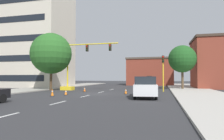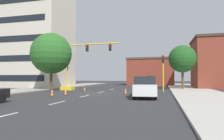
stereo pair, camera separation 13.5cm
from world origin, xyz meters
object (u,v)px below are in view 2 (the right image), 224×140
Objects in this scene: tree_left_near at (51,54)px; traffic_cone_roadside_c at (85,89)px; traffic_cone_roadside_a at (52,92)px; traffic_cone_roadside_b at (126,91)px; pickup_truck_white at (145,87)px; traffic_cone_roadside_d at (66,92)px; tree_right_mid at (182,59)px; traffic_signal_gantry at (74,75)px; traffic_light_pole_right at (163,65)px.

tree_left_near reaches higher than traffic_cone_roadside_c.
traffic_cone_roadside_b is (6.85, 4.31, -0.05)m from traffic_cone_roadside_a.
traffic_cone_roadside_d is (-8.56, 0.78, -0.68)m from pickup_truck_white.
tree_left_near is 16.38m from pickup_truck_white.
traffic_cone_roadside_a is at bearing -147.81° from traffic_cone_roadside_b.
traffic_cone_roadside_c is 5.19m from traffic_cone_roadside_d.
traffic_cone_roadside_a is (4.78, -7.73, -5.00)m from tree_left_near.
tree_left_near is 11.05× the size of traffic_cone_roadside_a.
tree_right_mid is 15.89m from traffic_cone_roadside_c.
traffic_signal_gantry is 13.93m from pickup_truck_white.
traffic_signal_gantry is 9.98m from traffic_cone_roadside_b.
traffic_cone_roadside_c is at bearing 88.68° from traffic_cone_roadside_d.
traffic_cone_roadside_b is at bearing -16.36° from tree_left_near.
tree_right_mid reaches higher than traffic_cone_roadside_b.
tree_right_mid is 9.12× the size of traffic_cone_roadside_a.
tree_left_near reaches higher than traffic_signal_gantry.
traffic_cone_roadside_a is at bearing -134.21° from tree_right_mid.
tree_right_mid reaches higher than traffic_cone_roadside_c.
traffic_cone_roadside_c is (2.61, -2.42, -1.92)m from traffic_signal_gantry.
traffic_signal_gantry is 13.25× the size of traffic_cone_roadside_b.
tree_left_near is at bearing 169.13° from traffic_cone_roadside_c.
traffic_cone_roadside_d is at bearing 174.78° from pickup_truck_white.
traffic_cone_roadside_d is at bearing -91.32° from traffic_cone_roadside_c.
traffic_cone_roadside_b is (8.57, -4.74, -1.90)m from traffic_signal_gantry.
traffic_light_pole_right is 13.14m from traffic_cone_roadside_d.
tree_right_mid is at bearing 71.19° from pickup_truck_white.
traffic_signal_gantry reaches higher than pickup_truck_white.
traffic_cone_roadside_c is (-5.96, 2.33, -0.02)m from traffic_cone_roadside_b.
traffic_cone_roadside_a is (-11.07, -8.93, -3.16)m from traffic_light_pole_right.
traffic_cone_roadside_d is (-0.12, -5.19, -0.01)m from traffic_cone_roadside_c.
traffic_cone_roadside_d is at bearing -144.01° from traffic_light_pole_right.
tree_left_near is at bearing -160.42° from tree_right_mid.
traffic_cone_roadside_b is at bearing 32.19° from traffic_cone_roadside_a.
tree_left_near is (-18.79, -6.68, 0.62)m from tree_right_mid.
tree_left_near is 1.50× the size of pickup_truck_white.
pickup_truck_white is 8.53× the size of traffic_cone_roadside_b.
tree_left_near is 13.13m from traffic_cone_roadside_b.
traffic_signal_gantry is 16.81m from tree_right_mid.
traffic_cone_roadside_a is at bearing -175.90° from pickup_truck_white.
traffic_cone_roadside_c is at bearing 144.74° from pickup_truck_white.
tree_right_mid reaches higher than traffic_signal_gantry.
pickup_truck_white reaches higher than traffic_cone_roadside_c.
pickup_truck_white is (11.05, -8.39, -1.24)m from traffic_signal_gantry.
traffic_light_pole_right is 7.86× the size of traffic_cone_roadside_c.
tree_left_near is at bearing -156.47° from traffic_signal_gantry.
traffic_light_pole_right is (12.79, -0.12, 1.31)m from traffic_signal_gantry.
pickup_truck_white is 10.36m from traffic_cone_roadside_c.
traffic_signal_gantry is 14.45× the size of traffic_cone_roadside_d.
tree_right_mid is at bearing 44.37° from traffic_cone_roadside_d.
traffic_signal_gantry is 4.59m from tree_left_near.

